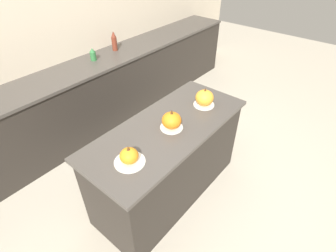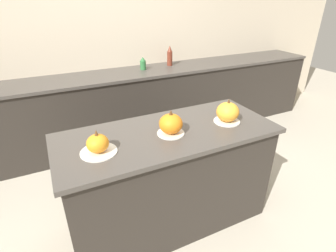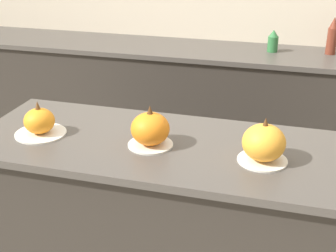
{
  "view_description": "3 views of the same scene",
  "coord_description": "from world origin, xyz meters",
  "px_view_note": "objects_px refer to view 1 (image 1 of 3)",
  "views": [
    {
      "loc": [
        -1.44,
        -1.19,
        2.32
      ],
      "look_at": [
        -0.04,
        -0.03,
        0.93
      ],
      "focal_mm": 28.0,
      "sensor_mm": 36.0,
      "label": 1
    },
    {
      "loc": [
        -0.76,
        -1.56,
        1.8
      ],
      "look_at": [
        -0.03,
        -0.05,
        0.96
      ],
      "focal_mm": 28.0,
      "sensor_mm": 36.0,
      "label": 2
    },
    {
      "loc": [
        0.59,
        -1.83,
        1.8
      ],
      "look_at": [
        0.07,
        -0.0,
        0.97
      ],
      "focal_mm": 50.0,
      "sensor_mm": 36.0,
      "label": 3
    }
  ],
  "objects_px": {
    "pumpkin_cake_center": "(172,121)",
    "bottle_short": "(93,55)",
    "pumpkin_cake_right": "(204,98)",
    "bottle_tall": "(114,41)",
    "pumpkin_cake_left": "(129,157)"
  },
  "relations": [
    {
      "from": "pumpkin_cake_center",
      "to": "bottle_short",
      "type": "height_order",
      "value": "bottle_short"
    },
    {
      "from": "pumpkin_cake_center",
      "to": "pumpkin_cake_right",
      "type": "height_order",
      "value": "pumpkin_cake_right"
    },
    {
      "from": "pumpkin_cake_right",
      "to": "bottle_tall",
      "type": "height_order",
      "value": "bottle_tall"
    },
    {
      "from": "pumpkin_cake_left",
      "to": "bottle_tall",
      "type": "distance_m",
      "value": 2.17
    },
    {
      "from": "pumpkin_cake_left",
      "to": "pumpkin_cake_right",
      "type": "distance_m",
      "value": 1.03
    },
    {
      "from": "bottle_short",
      "to": "pumpkin_cake_left",
      "type": "bearing_deg",
      "value": -119.81
    },
    {
      "from": "pumpkin_cake_center",
      "to": "pumpkin_cake_right",
      "type": "bearing_deg",
      "value": -1.77
    },
    {
      "from": "bottle_short",
      "to": "pumpkin_cake_right",
      "type": "bearing_deg",
      "value": -86.99
    },
    {
      "from": "pumpkin_cake_center",
      "to": "pumpkin_cake_right",
      "type": "distance_m",
      "value": 0.49
    },
    {
      "from": "pumpkin_cake_right",
      "to": "pumpkin_cake_left",
      "type": "bearing_deg",
      "value": -179.41
    },
    {
      "from": "pumpkin_cake_right",
      "to": "bottle_tall",
      "type": "relative_size",
      "value": 0.8
    },
    {
      "from": "bottle_short",
      "to": "bottle_tall",
      "type": "bearing_deg",
      "value": 6.5
    },
    {
      "from": "pumpkin_cake_left",
      "to": "pumpkin_cake_center",
      "type": "distance_m",
      "value": 0.54
    },
    {
      "from": "pumpkin_cake_center",
      "to": "bottle_short",
      "type": "distance_m",
      "value": 1.68
    },
    {
      "from": "pumpkin_cake_right",
      "to": "bottle_tall",
      "type": "xyz_separation_m",
      "value": [
        0.32,
        1.69,
        0.1
      ]
    }
  ]
}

